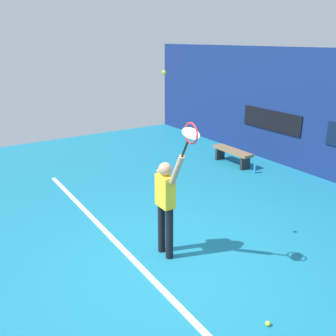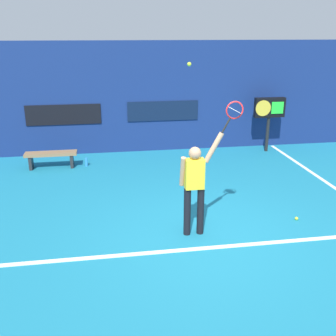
% 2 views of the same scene
% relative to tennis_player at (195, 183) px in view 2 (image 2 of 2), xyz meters
% --- Properties ---
extents(ground_plane, '(18.00, 18.00, 0.00)m').
position_rel_tennis_player_xyz_m(ground_plane, '(0.24, -0.10, -1.01)').
color(ground_plane, teal).
extents(back_wall, '(18.00, 0.20, 3.35)m').
position_rel_tennis_player_xyz_m(back_wall, '(0.24, 5.62, 0.66)').
color(back_wall, navy).
rests_on(back_wall, ground_plane).
extents(sponsor_banner_center, '(2.20, 0.03, 0.60)m').
position_rel_tennis_player_xyz_m(sponsor_banner_center, '(0.24, 5.50, 0.26)').
color(sponsor_banner_center, '#0C1933').
extents(sponsor_banner_portside, '(2.20, 0.03, 0.60)m').
position_rel_tennis_player_xyz_m(sponsor_banner_portside, '(-2.76, 5.50, 0.23)').
color(sponsor_banner_portside, black).
extents(court_baseline, '(10.00, 0.10, 0.01)m').
position_rel_tennis_player_xyz_m(court_baseline, '(0.24, -0.57, -1.00)').
color(court_baseline, white).
rests_on(court_baseline, ground_plane).
extents(court_sideline, '(0.10, 7.00, 0.01)m').
position_rel_tennis_player_xyz_m(court_sideline, '(3.87, 1.90, -1.00)').
color(court_sideline, white).
rests_on(court_sideline, ground_plane).
extents(tennis_player, '(0.76, 0.31, 1.94)m').
position_rel_tennis_player_xyz_m(tennis_player, '(0.00, 0.00, 0.00)').
color(tennis_player, black).
rests_on(tennis_player, ground_plane).
extents(tennis_racket, '(0.44, 0.27, 0.61)m').
position_rel_tennis_player_xyz_m(tennis_racket, '(0.65, -0.00, 1.28)').
color(tennis_racket, black).
extents(tennis_ball, '(0.07, 0.07, 0.07)m').
position_rel_tennis_player_xyz_m(tennis_ball, '(-0.13, 0.06, 2.08)').
color(tennis_ball, '#CCE033').
extents(scoreboard_clock, '(0.96, 0.20, 1.69)m').
position_rel_tennis_player_xyz_m(scoreboard_clock, '(3.45, 4.90, 0.31)').
color(scoreboard_clock, black).
rests_on(scoreboard_clock, ground_plane).
extents(court_bench, '(1.40, 0.36, 0.45)m').
position_rel_tennis_player_xyz_m(court_bench, '(-3.07, 4.30, -0.67)').
color(court_bench, olive).
rests_on(court_bench, ground_plane).
extents(water_bottle, '(0.07, 0.07, 0.24)m').
position_rel_tennis_player_xyz_m(water_bottle, '(-2.12, 4.30, -0.89)').
color(water_bottle, '#338CD8').
rests_on(water_bottle, ground_plane).
extents(spare_ball, '(0.07, 0.07, 0.07)m').
position_rel_tennis_player_xyz_m(spare_ball, '(2.17, 0.21, -0.98)').
color(spare_ball, '#CCE033').
rests_on(spare_ball, ground_plane).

